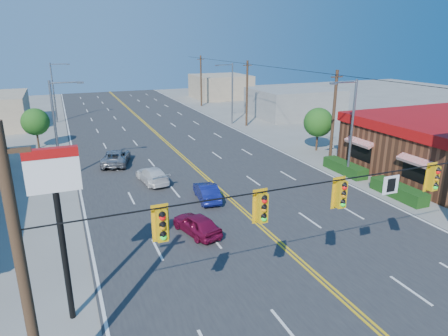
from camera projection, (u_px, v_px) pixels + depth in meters
name	position (u px, v px, depth m)	size (l,w,h in m)	color
ground	(352.00, 309.00, 16.92)	(160.00, 160.00, 0.00)	gray
road	(199.00, 171.00, 34.50)	(20.00, 120.00, 0.06)	#2D2D30
signal_span	(362.00, 203.00, 15.38)	(24.32, 0.34, 9.00)	#47301E
pizza_hut_sign	(57.00, 201.00, 14.85)	(1.90, 0.30, 6.85)	black
streetlight_se	(350.00, 124.00, 31.78)	(2.55, 0.25, 8.00)	gray
streetlight_ne	(231.00, 90.00, 52.89)	(2.55, 0.25, 8.00)	gray
streetlight_sw	(58.00, 126.00, 30.96)	(2.55, 0.25, 8.00)	gray
streetlight_nw	(55.00, 89.00, 53.83)	(2.55, 0.25, 8.00)	gray
utility_pole_near	(333.00, 118.00, 35.90)	(0.28, 0.28, 8.40)	#47301E
utility_pole_mid	(247.00, 94.00, 51.74)	(0.28, 0.28, 8.40)	#47301E
utility_pole_far	(201.00, 81.00, 67.57)	(0.28, 0.28, 8.40)	#47301E
tree_kfc_rear	(318.00, 122.00, 40.28)	(2.94, 2.94, 4.41)	#47301E
tree_west	(35.00, 122.00, 41.25)	(2.80, 2.80, 4.20)	#47301E
bld_east_mid	(294.00, 102.00, 59.49)	(12.00, 10.00, 4.00)	gray
bld_east_far	(221.00, 87.00, 77.69)	(10.00, 10.00, 4.40)	tan
car_magenta	(197.00, 225.00, 23.24)	(1.45, 3.59, 1.22)	maroon
car_blue	(207.00, 192.00, 28.17)	(1.29, 3.70, 1.22)	navy
car_white	(152.00, 176.00, 31.64)	(1.71, 4.21, 1.22)	silver
car_silver	(116.00, 158.00, 36.27)	(2.21, 4.79, 1.33)	gray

